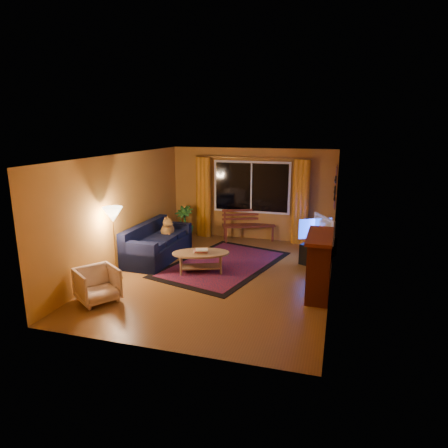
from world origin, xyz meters
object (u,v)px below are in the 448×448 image
(armchair, at_px, (97,283))
(coffee_table, at_px, (201,262))
(sofa, at_px, (158,242))
(bench, at_px, (248,233))
(tv_console, at_px, (318,250))
(floor_lamp, at_px, (115,244))

(armchair, height_order, coffee_table, armchair)
(sofa, relative_size, coffee_table, 1.68)
(bench, height_order, tv_console, tv_console)
(bench, bearing_deg, armchair, -132.99)
(sofa, relative_size, tv_console, 1.82)
(bench, distance_m, sofa, 2.72)
(armchair, relative_size, floor_lamp, 0.46)
(floor_lamp, xyz_separation_m, tv_console, (3.93, 2.38, -0.52))
(sofa, bearing_deg, bench, 52.23)
(sofa, height_order, coffee_table, sofa)
(floor_lamp, bearing_deg, armchair, -76.37)
(armchair, relative_size, tv_console, 0.61)
(bench, relative_size, tv_console, 1.26)
(sofa, xyz_separation_m, floor_lamp, (-0.27, -1.42, 0.34))
(sofa, distance_m, coffee_table, 1.41)
(armchair, relative_size, coffee_table, 0.56)
(floor_lamp, bearing_deg, sofa, 79.27)
(bench, height_order, sofa, sofa)
(sofa, bearing_deg, armchair, -88.93)
(bench, height_order, coffee_table, coffee_table)
(sofa, distance_m, armchair, 2.48)
(armchair, xyz_separation_m, floor_lamp, (-0.26, 1.05, 0.41))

